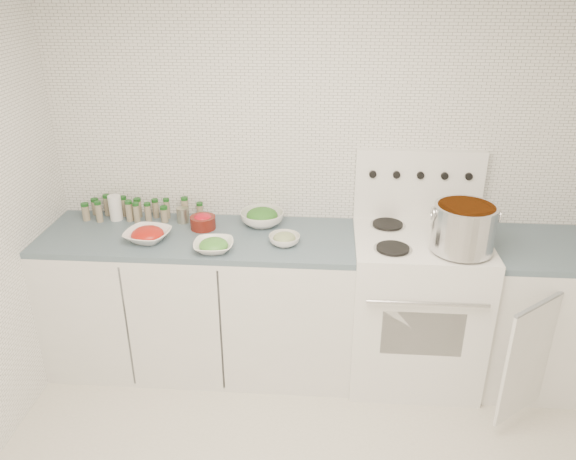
# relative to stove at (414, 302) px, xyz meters

# --- Properties ---
(room_walls) EXTENTS (3.54, 3.04, 2.52)m
(room_walls) POSITION_rel_stove_xyz_m (-0.48, -1.19, 1.06)
(room_walls) COLOR white
(room_walls) RESTS_ON ground
(counter_left) EXTENTS (1.85, 0.62, 0.90)m
(counter_left) POSITION_rel_stove_xyz_m (-1.30, 0.00, -0.05)
(counter_left) COLOR white
(counter_left) RESTS_ON ground
(stove) EXTENTS (0.76, 0.70, 1.36)m
(stove) POSITION_rel_stove_xyz_m (0.00, 0.00, 0.00)
(stove) COLOR white
(stove) RESTS_ON ground
(counter_right) EXTENTS (0.89, 0.88, 0.90)m
(counter_right) POSITION_rel_stove_xyz_m (0.82, -0.00, -0.05)
(counter_right) COLOR white
(counter_right) RESTS_ON ground
(stock_pot) EXTENTS (0.35, 0.33, 0.25)m
(stock_pot) POSITION_rel_stove_xyz_m (0.18, -0.17, 0.59)
(stock_pot) COLOR silver
(stock_pot) RESTS_ON stove
(bowl_tomato) EXTENTS (0.30, 0.30, 0.08)m
(bowl_tomato) POSITION_rel_stove_xyz_m (-1.57, -0.09, 0.44)
(bowl_tomato) COLOR white
(bowl_tomato) RESTS_ON counter_left
(bowl_snowpea) EXTENTS (0.24, 0.24, 0.07)m
(bowl_snowpea) POSITION_rel_stove_xyz_m (-1.17, -0.19, 0.44)
(bowl_snowpea) COLOR white
(bowl_snowpea) RESTS_ON counter_left
(bowl_broccoli) EXTENTS (0.30, 0.30, 0.11)m
(bowl_broccoli) POSITION_rel_stove_xyz_m (-0.94, 0.18, 0.45)
(bowl_broccoli) COLOR white
(bowl_broccoli) RESTS_ON counter_left
(bowl_zucchini) EXTENTS (0.19, 0.19, 0.07)m
(bowl_zucchini) POSITION_rel_stove_xyz_m (-0.78, -0.08, 0.44)
(bowl_zucchini) COLOR white
(bowl_zucchini) RESTS_ON counter_left
(bowl_pepper) EXTENTS (0.15, 0.15, 0.09)m
(bowl_pepper) POSITION_rel_stove_xyz_m (-1.29, 0.10, 0.45)
(bowl_pepper) COLOR #5A170F
(bowl_pepper) RESTS_ON counter_left
(salt_canister) EXTENTS (0.08, 0.08, 0.16)m
(salt_canister) POSITION_rel_stove_xyz_m (-1.86, 0.19, 0.48)
(salt_canister) COLOR white
(salt_canister) RESTS_ON counter_left
(tin_can) EXTENTS (0.07, 0.07, 0.10)m
(tin_can) POSITION_rel_stove_xyz_m (-1.43, 0.18, 0.45)
(tin_can) COLOR #9F9B86
(tin_can) RESTS_ON counter_left
(spice_cluster) EXTENTS (0.75, 0.16, 0.14)m
(spice_cluster) POSITION_rel_stove_xyz_m (-1.74, 0.22, 0.47)
(spice_cluster) COLOR gray
(spice_cluster) RESTS_ON counter_left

